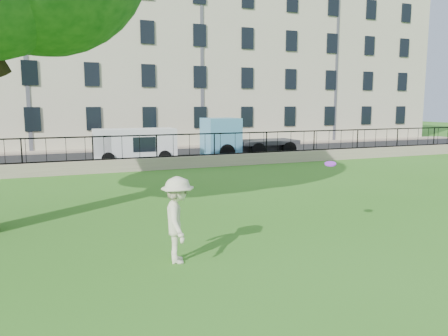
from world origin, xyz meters
name	(u,v)px	position (x,y,z in m)	size (l,w,h in m)	color
ground	(273,239)	(0.00, 0.00, 0.00)	(120.00, 120.00, 0.00)	#33711A
retaining_wall	(157,164)	(0.00, 12.00, 0.30)	(50.00, 0.40, 0.60)	gray
iron_railing	(157,146)	(0.00, 12.00, 1.15)	(50.00, 0.05, 1.13)	black
street	(139,159)	(0.00, 16.70, 0.01)	(60.00, 9.00, 0.01)	black
sidewalk	(125,149)	(0.00, 21.90, 0.06)	(60.00, 1.40, 0.12)	gray
building_row	(110,57)	(0.00, 27.57, 6.92)	(56.40, 10.40, 13.80)	beige
man	(178,220)	(-2.50, -0.60, 0.88)	(1.14, 0.65, 1.76)	beige
frisbee	(330,164)	(1.30, -0.36, 1.80)	(0.27, 0.27, 0.03)	#A629EB
white_van	(135,146)	(-0.50, 15.14, 0.93)	(4.41, 1.72, 1.85)	silver
blue_truck	(248,137)	(6.50, 15.40, 1.18)	(5.65, 2.00, 2.37)	#5197BF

